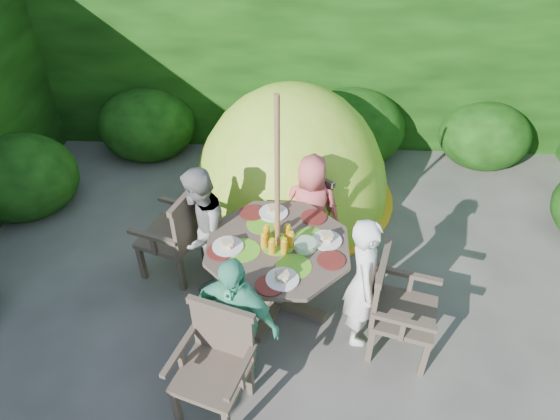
# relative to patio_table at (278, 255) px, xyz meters

# --- Properties ---
(ground) EXTENTS (60.00, 60.00, 0.00)m
(ground) POSITION_rel_patio_table_xyz_m (0.23, -0.55, -0.66)
(ground) COLOR #44423D
(ground) RESTS_ON ground
(hedge_enclosure) EXTENTS (9.00, 9.00, 2.50)m
(hedge_enclosure) POSITION_rel_patio_table_xyz_m (0.23, 0.78, 0.59)
(hedge_enclosure) COLOR black
(hedge_enclosure) RESTS_ON ground
(patio_table) EXTENTS (1.75, 1.75, 0.94)m
(patio_table) POSITION_rel_patio_table_xyz_m (0.00, 0.00, 0.00)
(patio_table) COLOR #3E3328
(patio_table) RESTS_ON ground
(parasol_pole) EXTENTS (0.06, 0.06, 2.20)m
(parasol_pole) POSITION_rel_patio_table_xyz_m (-0.00, 0.00, 0.44)
(parasol_pole) COLOR brown
(parasol_pole) RESTS_ON ground
(garden_chair_right) EXTENTS (0.65, 0.69, 0.96)m
(garden_chair_right) POSITION_rel_patio_table_xyz_m (1.01, -0.41, -0.14)
(garden_chair_right) COLOR #3E3328
(garden_chair_right) RESTS_ON ground
(garden_chair_left) EXTENTS (0.68, 0.73, 0.99)m
(garden_chair_left) POSITION_rel_patio_table_xyz_m (-1.02, 0.41, -0.13)
(garden_chair_left) COLOR #3E3328
(garden_chair_left) RESTS_ON ground
(garden_chair_back) EXTENTS (0.70, 0.68, 0.88)m
(garden_chair_back) POSITION_rel_patio_table_xyz_m (0.38, 1.04, -0.19)
(garden_chair_back) COLOR #3E3328
(garden_chair_back) RESTS_ON ground
(garden_chair_front) EXTENTS (0.67, 0.63, 0.92)m
(garden_chair_front) POSITION_rel_patio_table_xyz_m (-0.41, -1.02, -0.17)
(garden_chair_front) COLOR #3E3328
(garden_chair_front) RESTS_ON ground
(child_right) EXTENTS (0.33, 0.49, 1.31)m
(child_right) POSITION_rel_patio_table_xyz_m (0.74, -0.29, -0.00)
(child_right) COLOR white
(child_right) RESTS_ON ground
(child_left) EXTENTS (0.54, 0.67, 1.31)m
(child_left) POSITION_rel_patio_table_xyz_m (-0.75, 0.29, -0.00)
(child_left) COLOR gray
(child_left) RESTS_ON ground
(child_back) EXTENTS (0.63, 0.45, 1.21)m
(child_back) POSITION_rel_patio_table_xyz_m (0.29, 0.74, -0.05)
(child_back) COLOR #DD5B5C
(child_back) RESTS_ON ground
(child_front) EXTENTS (0.81, 0.54, 1.28)m
(child_front) POSITION_rel_patio_table_xyz_m (-0.30, -0.74, -0.02)
(child_front) COLOR #51BE94
(child_front) RESTS_ON ground
(dome_tent) EXTENTS (2.92, 2.92, 2.87)m
(dome_tent) POSITION_rel_patio_table_xyz_m (0.05, 1.75, -0.66)
(dome_tent) COLOR #A1CD27
(dome_tent) RESTS_ON ground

